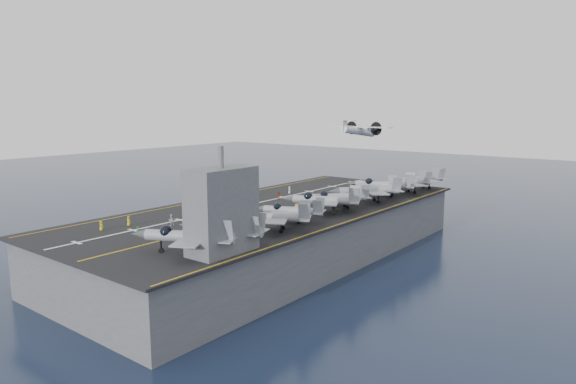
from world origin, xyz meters
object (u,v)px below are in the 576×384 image
Objects in this scene: fighter_jet_0 at (190,235)px; transport_plane at (359,131)px; island_superstructure at (222,200)px; tow_cart_a at (219,222)px.

transport_plane reaches higher than fighter_jet_0.
island_superstructure is 17.84m from tow_cart_a.
tow_cart_a is at bearing -76.66° from transport_plane.
fighter_jet_0 is at bearing -73.38° from transport_plane.
tow_cart_a is at bearing 137.39° from island_superstructure.
fighter_jet_0 is at bearing -57.86° from tow_cart_a.
fighter_jet_0 is 17.32m from tow_cart_a.
island_superstructure is 0.82× the size of fighter_jet_0.
tow_cart_a is at bearing 122.14° from fighter_jet_0.
fighter_jet_0 is 97.18m from transport_plane.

